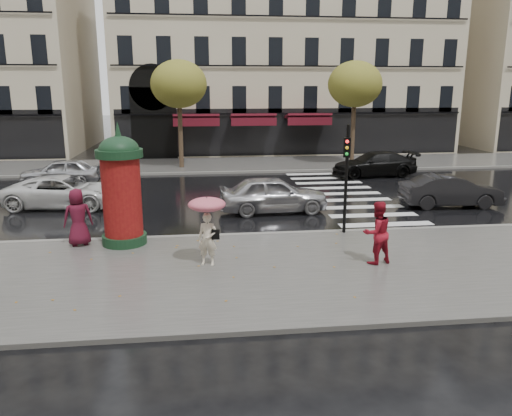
{
  "coord_description": "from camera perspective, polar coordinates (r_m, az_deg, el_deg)",
  "views": [
    {
      "loc": [
        -1.0,
        -13.39,
        5.06
      ],
      "look_at": [
        0.76,
        1.5,
        1.4
      ],
      "focal_mm": 35.0,
      "sensor_mm": 36.0,
      "label": 1
    }
  ],
  "objects": [
    {
      "name": "car_black",
      "position": [
        29.63,
        13.36,
        4.91
      ],
      "size": [
        4.95,
        2.23,
        1.41
      ],
      "primitive_type": "imported",
      "rotation": [
        0.0,
        0.0,
        -1.52
      ],
      "color": "black",
      "rests_on": "ground"
    },
    {
      "name": "near_sidewalk",
      "position": [
        13.87,
        -2.18,
        -7.42
      ],
      "size": [
        90.0,
        7.0,
        0.12
      ],
      "primitive_type": "cube",
      "color": "#474744",
      "rests_on": "ground"
    },
    {
      "name": "far_kerb",
      "position": [
        29.83,
        -4.74,
        4.06
      ],
      "size": [
        90.0,
        0.25,
        0.14
      ],
      "primitive_type": "cube",
      "color": "slate",
      "rests_on": "ground"
    },
    {
      "name": "ground",
      "position": [
        14.35,
        -2.34,
        -6.93
      ],
      "size": [
        160.0,
        160.0,
        0.0
      ],
      "primitive_type": "plane",
      "color": "black",
      "rests_on": "ground"
    },
    {
      "name": "woman_red",
      "position": [
        14.56,
        13.64,
        -2.75
      ],
      "size": [
        1.04,
        0.9,
        1.81
      ],
      "primitive_type": "imported",
      "rotation": [
        0.0,
        0.0,
        3.42
      ],
      "color": "maroon",
      "rests_on": "near_sidewalk"
    },
    {
      "name": "bldg_far_corner",
      "position": [
        44.4,
        2.58,
        21.82
      ],
      "size": [
        26.0,
        14.0,
        22.9
      ],
      "color": "#B7A88C",
      "rests_on": "ground"
    },
    {
      "name": "traffic_light",
      "position": [
        17.09,
        10.3,
        4.47
      ],
      "size": [
        0.28,
        0.37,
        3.72
      ],
      "color": "black",
      "rests_on": "near_sidewalk"
    },
    {
      "name": "car_white",
      "position": [
        22.83,
        -21.07,
        1.74
      ],
      "size": [
        5.09,
        2.74,
        1.36
      ],
      "primitive_type": "imported",
      "rotation": [
        0.0,
        0.0,
        1.47
      ],
      "color": "silver",
      "rests_on": "ground"
    },
    {
      "name": "car_silver",
      "position": [
        20.48,
        1.97,
        1.6
      ],
      "size": [
        4.51,
        1.96,
        1.51
      ],
      "primitive_type": "imported",
      "rotation": [
        0.0,
        0.0,
        1.61
      ],
      "color": "#AFAFB4",
      "rests_on": "ground"
    },
    {
      "name": "car_darkgrey",
      "position": [
        23.02,
        21.37,
        1.85
      ],
      "size": [
        4.3,
        1.72,
        1.39
      ],
      "primitive_type": "imported",
      "rotation": [
        0.0,
        0.0,
        1.51
      ],
      "color": "black",
      "rests_on": "ground"
    },
    {
      "name": "tree_far_left",
      "position": [
        31.41,
        -8.82,
        13.78
      ],
      "size": [
        3.4,
        3.4,
        6.64
      ],
      "color": "#38281C",
      "rests_on": "ground"
    },
    {
      "name": "near_kerb",
      "position": [
        17.17,
        -3.12,
        -3.19
      ],
      "size": [
        90.0,
        0.25,
        0.14
      ],
      "primitive_type": "cube",
      "color": "slate",
      "rests_on": "ground"
    },
    {
      "name": "man_burgundy",
      "position": [
        16.74,
        -19.68,
        -0.99
      ],
      "size": [
        1.03,
        0.82,
        1.84
      ],
      "primitive_type": "imported",
      "rotation": [
        0.0,
        0.0,
        3.44
      ],
      "color": "#521022",
      "rests_on": "near_sidewalk"
    },
    {
      "name": "woman_umbrella",
      "position": [
        13.98,
        -5.59,
        -1.32
      ],
      "size": [
        1.05,
        1.05,
        2.01
      ],
      "color": "beige",
      "rests_on": "near_sidewalk"
    },
    {
      "name": "zebra_crossing",
      "position": [
        24.56,
        9.97,
        1.65
      ],
      "size": [
        3.6,
        11.75,
        0.01
      ],
      "primitive_type": "cube",
      "color": "silver",
      "rests_on": "ground"
    },
    {
      "name": "far_sidewalk",
      "position": [
        32.79,
        -4.93,
        4.92
      ],
      "size": [
        90.0,
        6.0,
        0.12
      ],
      "primitive_type": "cube",
      "color": "#474744",
      "rests_on": "ground"
    },
    {
      "name": "tree_far_right",
      "position": [
        32.95,
        11.25,
        13.67
      ],
      "size": [
        3.4,
        3.4,
        6.64
      ],
      "color": "#38281C",
      "rests_on": "ground"
    },
    {
      "name": "car_far_silver",
      "position": [
        28.22,
        -21.43,
        3.88
      ],
      "size": [
        4.14,
        1.81,
        1.39
      ],
      "primitive_type": "imported",
      "rotation": [
        0.0,
        0.0,
        -1.53
      ],
      "color": "#AFB0B4",
      "rests_on": "ground"
    },
    {
      "name": "morris_column",
      "position": [
        16.27,
        -15.14,
        2.37
      ],
      "size": [
        1.45,
        1.45,
        3.9
      ],
      "color": "#13321C",
      "rests_on": "near_sidewalk"
    }
  ]
}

